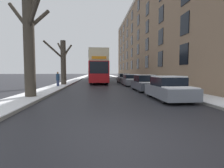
# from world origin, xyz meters

# --- Properties ---
(ground_plane) EXTENTS (320.00, 320.00, 0.00)m
(ground_plane) POSITION_xyz_m (0.00, 0.00, 0.00)
(ground_plane) COLOR #28282D
(sidewalk_left) EXTENTS (2.02, 130.00, 0.16)m
(sidewalk_left) POSITION_xyz_m (-5.22, 53.00, 0.08)
(sidewalk_left) COLOR gray
(sidewalk_left) RESTS_ON ground
(sidewalk_right) EXTENTS (2.02, 130.00, 0.16)m
(sidewalk_right) POSITION_xyz_m (5.22, 53.00, 0.08)
(sidewalk_right) COLOR gray
(sidewalk_right) RESTS_ON ground
(terrace_facade_right) EXTENTS (9.10, 48.58, 15.48)m
(terrace_facade_right) POSITION_xyz_m (10.73, 28.60, 7.74)
(terrace_facade_right) COLOR #8C7056
(terrace_facade_right) RESTS_ON ground
(bare_tree_left_0) EXTENTS (3.03, 3.34, 8.13)m
(bare_tree_left_0) POSITION_xyz_m (-5.03, 6.67, 3.82)
(bare_tree_left_0) COLOR #423A30
(bare_tree_left_0) RESTS_ON ground
(bare_tree_left_1) EXTENTS (2.86, 3.51, 5.34)m
(bare_tree_left_1) POSITION_xyz_m (-5.00, 17.16, 2.91)
(bare_tree_left_1) COLOR #423A30
(bare_tree_left_1) RESTS_ON ground
(double_decker_bus) EXTENTS (2.51, 11.52, 4.53)m
(double_decker_bus) POSITION_xyz_m (-0.74, 22.31, 2.56)
(double_decker_bus) COLOR red
(double_decker_bus) RESTS_ON ground
(parked_car_0) EXTENTS (1.75, 3.92, 1.40)m
(parked_car_0) POSITION_xyz_m (3.13, 5.65, 0.65)
(parked_car_0) COLOR slate
(parked_car_0) RESTS_ON ground
(parked_car_1) EXTENTS (1.72, 3.96, 1.40)m
(parked_car_1) POSITION_xyz_m (3.13, 10.62, 0.64)
(parked_car_1) COLOR #474C56
(parked_car_1) RESTS_ON ground
(parked_car_2) EXTENTS (1.87, 4.53, 1.37)m
(parked_car_2) POSITION_xyz_m (3.13, 16.55, 0.64)
(parked_car_2) COLOR slate
(parked_car_2) RESTS_ON ground
(parked_car_3) EXTENTS (1.77, 4.06, 1.43)m
(parked_car_3) POSITION_xyz_m (3.13, 22.10, 0.66)
(parked_car_3) COLOR slate
(parked_car_3) RESTS_ON ground
(oncoming_van) EXTENTS (2.00, 5.72, 2.29)m
(oncoming_van) POSITION_xyz_m (-1.89, 38.70, 1.24)
(oncoming_van) COLOR white
(oncoming_van) RESTS_ON ground
(pedestrian_left_sidewalk) EXTENTS (0.36, 0.36, 1.66)m
(pedestrian_left_sidewalk) POSITION_xyz_m (-5.09, 14.55, 0.91)
(pedestrian_left_sidewalk) COLOR navy
(pedestrian_left_sidewalk) RESTS_ON ground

